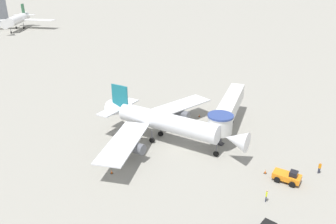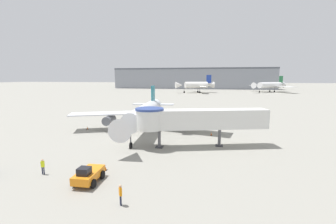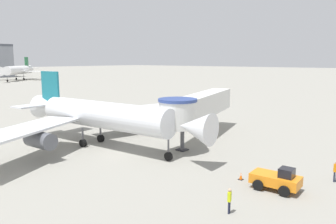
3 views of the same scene
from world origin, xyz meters
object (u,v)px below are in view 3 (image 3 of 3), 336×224
(jet_bridge, at_px, (198,107))
(background_jet_green_tail, at_px, (18,70))
(traffic_cone_near_nose, at_px, (241,176))
(ground_crew_marshaller, at_px, (229,199))
(main_airplane, at_px, (100,116))
(pushback_tug_orange, at_px, (277,179))
(ground_crew_wing_walker, at_px, (336,170))
(traffic_cone_starboard_wing, at_px, (167,127))

(jet_bridge, height_order, background_jet_green_tail, background_jet_green_tail)
(traffic_cone_near_nose, bearing_deg, ground_crew_marshaller, -159.52)
(main_airplane, distance_m, ground_crew_marshaller, 20.57)
(pushback_tug_orange, xyz_separation_m, ground_crew_wing_walker, (4.65, -3.09, 0.19))
(ground_crew_marshaller, bearing_deg, main_airplane, -118.69)
(traffic_cone_near_nose, xyz_separation_m, traffic_cone_starboard_wing, (11.60, 17.64, -0.02))
(jet_bridge, height_order, traffic_cone_starboard_wing, jet_bridge)
(main_airplane, height_order, background_jet_green_tail, background_jet_green_tail)
(ground_crew_wing_walker, bearing_deg, traffic_cone_starboard_wing, 128.89)
(ground_crew_marshaller, bearing_deg, traffic_cone_near_nose, -172.95)
(traffic_cone_starboard_wing, distance_m, background_jet_green_tail, 132.18)
(main_airplane, distance_m, ground_crew_wing_walker, 24.31)
(traffic_cone_starboard_wing, height_order, background_jet_green_tail, background_jet_green_tail)
(pushback_tug_orange, distance_m, traffic_cone_starboard_wing, 23.89)
(pushback_tug_orange, height_order, background_jet_green_tail, background_jet_green_tail)
(jet_bridge, height_order, ground_crew_marshaller, jet_bridge)
(main_airplane, xyz_separation_m, traffic_cone_near_nose, (0.65, -17.43, -3.30))
(traffic_cone_near_nose, height_order, background_jet_green_tail, background_jet_green_tail)
(ground_crew_marshaller, relative_size, ground_crew_wing_walker, 0.96)
(main_airplane, height_order, traffic_cone_starboard_wing, main_airplane)
(main_airplane, distance_m, traffic_cone_near_nose, 17.75)
(main_airplane, distance_m, pushback_tug_orange, 20.73)
(background_jet_green_tail, bearing_deg, main_airplane, -63.57)
(ground_crew_wing_walker, height_order, background_jet_green_tail, background_jet_green_tail)
(ground_crew_marshaller, distance_m, background_jet_green_tail, 156.80)
(ground_crew_marshaller, height_order, ground_crew_wing_walker, ground_crew_wing_walker)
(pushback_tug_orange, height_order, ground_crew_wing_walker, pushback_tug_orange)
(ground_crew_wing_walker, bearing_deg, ground_crew_marshaller, -145.10)
(pushback_tug_orange, bearing_deg, ground_crew_marshaller, 168.84)
(pushback_tug_orange, relative_size, ground_crew_marshaller, 2.17)
(jet_bridge, distance_m, ground_crew_marshaller, 19.81)
(traffic_cone_near_nose, relative_size, ground_crew_marshaller, 0.37)
(jet_bridge, relative_size, traffic_cone_near_nose, 30.49)
(traffic_cone_near_nose, bearing_deg, pushback_tug_orange, -94.20)
(traffic_cone_near_nose, relative_size, ground_crew_wing_walker, 0.35)
(jet_bridge, xyz_separation_m, background_jet_green_tail, (42.56, 133.12, 0.68))
(main_airplane, height_order, ground_crew_marshaller, main_airplane)
(traffic_cone_starboard_wing, relative_size, ground_crew_marshaller, 0.35)
(traffic_cone_near_nose, bearing_deg, main_airplane, 92.13)
(jet_bridge, distance_m, pushback_tug_orange, 16.67)
(jet_bridge, bearing_deg, background_jet_green_tail, 57.07)
(main_airplane, height_order, pushback_tug_orange, main_airplane)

